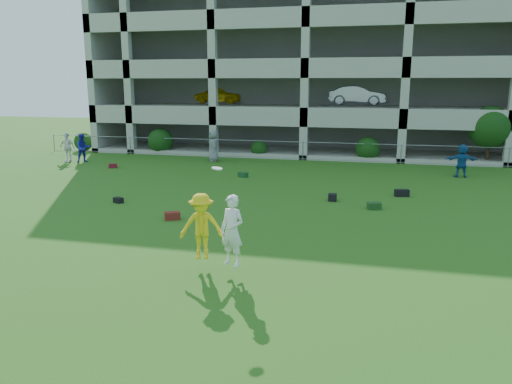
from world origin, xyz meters
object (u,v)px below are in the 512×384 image
(bystander_a, at_px, (83,148))
(frisbee_contest, at_px, (210,227))
(bystander_c, at_px, (213,146))
(bystander_d, at_px, (462,161))
(parking_garage, at_px, (321,67))
(bystander_b, at_px, (67,147))
(crate_d, at_px, (332,197))

(bystander_a, relative_size, frisbee_contest, 0.69)
(bystander_c, height_order, bystander_d, bystander_c)
(bystander_a, distance_m, bystander_c, 8.06)
(frisbee_contest, distance_m, parking_garage, 28.57)
(bystander_c, distance_m, parking_garage, 12.84)
(bystander_b, relative_size, frisbee_contest, 0.72)
(bystander_a, height_order, crate_d, bystander_a)
(bystander_b, relative_size, crate_d, 5.21)
(bystander_c, distance_m, frisbee_contest, 18.56)
(bystander_b, height_order, frisbee_contest, frisbee_contest)
(bystander_b, bearing_deg, bystander_d, 9.09)
(bystander_c, xyz_separation_m, frisbee_contest, (5.81, -17.63, 0.21))
(bystander_c, xyz_separation_m, parking_garage, (5.34, 10.53, 5.04))
(bystander_b, bearing_deg, bystander_c, 22.96)
(parking_garage, bearing_deg, bystander_b, -137.69)
(bystander_a, height_order, bystander_c, bystander_c)
(bystander_c, bearing_deg, parking_garage, 125.48)
(frisbee_contest, height_order, parking_garage, parking_garage)
(bystander_d, xyz_separation_m, frisbee_contest, (-8.42, -15.67, 0.32))
(bystander_a, distance_m, parking_garage, 18.94)
(crate_d, distance_m, frisbee_contest, 9.07)
(bystander_b, height_order, bystander_d, bystander_b)
(bystander_a, xyz_separation_m, bystander_b, (-0.99, -0.16, 0.04))
(bystander_a, relative_size, bystander_d, 1.01)
(bystander_c, bearing_deg, bystander_b, -102.85)
(bystander_a, xyz_separation_m, parking_garage, (13.11, 12.67, 5.14))
(bystander_d, bearing_deg, frisbee_contest, 58.11)
(bystander_b, height_order, crate_d, bystander_b)
(parking_garage, bearing_deg, bystander_c, -116.90)
(bystander_a, xyz_separation_m, crate_d, (15.97, -6.80, -0.72))
(bystander_d, distance_m, frisbee_contest, 17.80)
(bystander_a, bearing_deg, bystander_c, -27.44)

